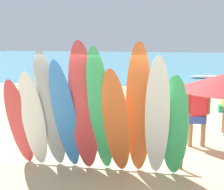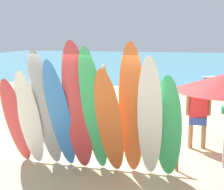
{
  "view_description": "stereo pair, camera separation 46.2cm",
  "coord_description": "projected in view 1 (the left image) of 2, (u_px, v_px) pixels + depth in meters",
  "views": [
    {
      "loc": [
        1.43,
        -6.42,
        2.81
      ],
      "look_at": [
        0.0,
        1.52,
        1.29
      ],
      "focal_mm": 49.69,
      "sensor_mm": 36.0,
      "label": 1
    },
    {
      "loc": [
        1.88,
        -6.33,
        2.81
      ],
      "look_at": [
        0.0,
        1.52,
        1.29
      ],
      "focal_mm": 49.69,
      "sensor_mm": 36.0,
      "label": 2
    }
  ],
  "objects": [
    {
      "name": "surfboard_white_8",
      "position": [
        157.0,
        120.0,
        5.81
      ],
      "size": [
        0.5,
        1.08,
        2.53
      ],
      "primitive_type": "ellipsoid",
      "rotation": [
        0.38,
        0.0,
        0.03
      ],
      "color": "white",
      "rests_on": "ground"
    },
    {
      "name": "surfboard_green_5",
      "position": [
        101.0,
        114.0,
        6.01
      ],
      "size": [
        0.5,
        1.14,
        2.67
      ],
      "primitive_type": "ellipsoid",
      "rotation": [
        0.38,
        0.0,
        -0.03
      ],
      "color": "#38B266",
      "rests_on": "ground"
    },
    {
      "name": "surfboard_red_0",
      "position": [
        20.0,
        124.0,
        6.48
      ],
      "size": [
        0.53,
        0.94,
        2.03
      ],
      "primitive_type": "ellipsoid",
      "rotation": [
        0.4,
        0.0,
        0.08
      ],
      "color": "#D13D42",
      "rests_on": "ground"
    },
    {
      "name": "beachgoer_near_rack",
      "position": [
        97.0,
        80.0,
        13.44
      ],
      "size": [
        0.42,
        0.59,
        1.62
      ],
      "rotation": [
        0.0,
        0.0,
        5.0
      ],
      "color": "beige",
      "rests_on": "ground"
    },
    {
      "name": "surfboard_rack",
      "position": [
        100.0,
        143.0,
        6.89
      ],
      "size": [
        3.68,
        0.07,
        0.58
      ],
      "color": "brown",
      "rests_on": "ground"
    },
    {
      "name": "surfboard_green_9",
      "position": [
        175.0,
        128.0,
        5.93
      ],
      "size": [
        0.56,
        0.81,
        2.17
      ],
      "primitive_type": "ellipsoid",
      "rotation": [
        0.33,
        0.0,
        -0.05
      ],
      "color": "#38B266",
      "rests_on": "ground"
    },
    {
      "name": "beachgoer_strolling",
      "position": [
        63.0,
        102.0,
        9.17
      ],
      "size": [
        0.41,
        0.6,
        1.59
      ],
      "rotation": [
        0.0,
        0.0,
        1.5
      ],
      "color": "beige",
      "rests_on": "ground"
    },
    {
      "name": "surfboard_orange_6",
      "position": [
        116.0,
        124.0,
        6.01
      ],
      "size": [
        0.62,
        1.02,
        2.28
      ],
      "primitive_type": "ellipsoid",
      "rotation": [
        0.38,
        0.0,
        -0.1
      ],
      "color": "orange",
      "rests_on": "ground"
    },
    {
      "name": "surfboard_red_4",
      "position": [
        84.0,
        110.0,
        6.09
      ],
      "size": [
        0.64,
        0.99,
        2.77
      ],
      "primitive_type": "ellipsoid",
      "rotation": [
        0.31,
        0.0,
        0.07
      ],
      "color": "#D13D42",
      "rests_on": "ground"
    },
    {
      "name": "distant_boat",
      "position": [
        214.0,
        77.0,
        20.78
      ],
      "size": [
        3.31,
        0.61,
        0.26
      ],
      "color": "silver",
      "rests_on": "ground"
    },
    {
      "name": "surfboard_blue_3",
      "position": [
        65.0,
        118.0,
        6.22
      ],
      "size": [
        0.54,
        1.02,
        2.42
      ],
      "primitive_type": "ellipsoid",
      "rotation": [
        0.37,
        0.0,
        -0.06
      ],
      "color": "#337AD1",
      "rests_on": "ground"
    },
    {
      "name": "surfboard_orange_7",
      "position": [
        139.0,
        112.0,
        5.96
      ],
      "size": [
        0.56,
        0.98,
        2.75
      ],
      "primitive_type": "ellipsoid",
      "rotation": [
        0.31,
        0.0,
        0.06
      ],
      "color": "orange",
      "rests_on": "ground"
    },
    {
      "name": "ground",
      "position": [
        145.0,
        80.0,
        20.52
      ],
      "size": [
        60.0,
        60.0,
        0.0
      ],
      "primitive_type": "plane",
      "color": "#D3BC8C"
    },
    {
      "name": "beachgoer_photographing",
      "position": [
        45.0,
        92.0,
        10.84
      ],
      "size": [
        0.4,
        0.57,
        1.54
      ],
      "rotation": [
        0.0,
        0.0,
        4.9
      ],
      "color": "tan",
      "rests_on": "ground"
    },
    {
      "name": "ocean_water",
      "position": [
        156.0,
        60.0,
        37.0
      ],
      "size": [
        60.0,
        40.0,
        0.02
      ],
      "primitive_type": "cube",
      "color": "teal",
      "rests_on": "ground"
    },
    {
      "name": "surfboard_white_1",
      "position": [
        34.0,
        121.0,
        6.38
      ],
      "size": [
        0.56,
        0.89,
        2.19
      ],
      "primitive_type": "ellipsoid",
      "rotation": [
        0.35,
        0.0,
        0.09
      ],
      "color": "white",
      "rests_on": "ground"
    },
    {
      "name": "surfboard_grey_2",
      "position": [
        50.0,
        112.0,
        6.28
      ],
      "size": [
        0.52,
        0.97,
        2.59
      ],
      "primitive_type": "ellipsoid",
      "rotation": [
        0.34,
        0.0,
        0.0
      ],
      "color": "#999EA3",
      "rests_on": "ground"
    },
    {
      "name": "beachgoer_by_water",
      "position": [
        198.0,
        111.0,
        7.9
      ],
      "size": [
        0.62,
        0.27,
        1.64
      ],
      "rotation": [
        0.0,
        0.0,
        0.15
      ],
      "color": "#9E704C",
      "rests_on": "ground"
    }
  ]
}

